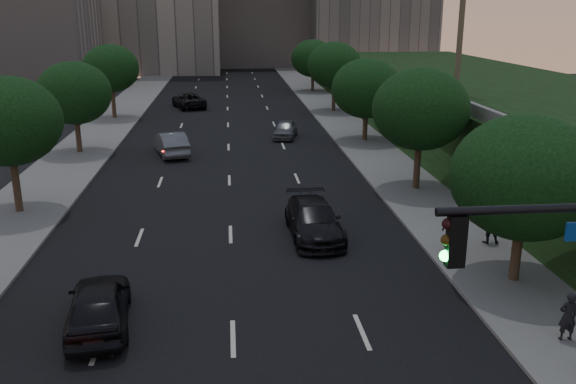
{
  "coord_description": "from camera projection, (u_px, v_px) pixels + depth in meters",
  "views": [
    {
      "loc": [
        0.05,
        -11.57,
        9.64
      ],
      "look_at": [
        2.03,
        8.43,
        3.6
      ],
      "focal_mm": 38.0,
      "sensor_mm": 36.0,
      "label": 1
    }
  ],
  "objects": [
    {
      "name": "road_surface",
      "position": [
        229.0,
        154.0,
        42.38
      ],
      "size": [
        16.0,
        140.0,
        0.02
      ],
      "primitive_type": "cube",
      "color": "black",
      "rests_on": "ground"
    },
    {
      "name": "sidewalk_right",
      "position": [
        373.0,
        149.0,
        43.33
      ],
      "size": [
        4.5,
        140.0,
        0.15
      ],
      "primitive_type": "cube",
      "color": "slate",
      "rests_on": "ground"
    },
    {
      "name": "sidewalk_left",
      "position": [
        77.0,
        156.0,
        41.4
      ],
      "size": [
        4.5,
        140.0,
        0.15
      ],
      "primitive_type": "cube",
      "color": "slate",
      "rests_on": "ground"
    },
    {
      "name": "embankment",
      "position": [
        548.0,
        125.0,
        41.98
      ],
      "size": [
        18.0,
        90.0,
        4.0
      ],
      "primitive_type": "cube",
      "color": "black",
      "rests_on": "ground"
    },
    {
      "name": "parapet_wall",
      "position": [
        431.0,
        92.0,
        40.5
      ],
      "size": [
        0.35,
        90.0,
        0.7
      ],
      "primitive_type": "cube",
      "color": "slate",
      "rests_on": "embankment"
    },
    {
      "name": "office_block_filler",
      "position": [
        17.0,
        31.0,
        76.05
      ],
      "size": [
        18.0,
        16.0,
        14.0
      ],
      "primitive_type": "cube",
      "color": "#A8A09A",
      "rests_on": "ground"
    },
    {
      "name": "tree_right_a",
      "position": [
        525.0,
        177.0,
        21.23
      ],
      "size": [
        5.2,
        5.2,
        6.24
      ],
      "color": "#38281C",
      "rests_on": "ground"
    },
    {
      "name": "tree_right_b",
      "position": [
        421.0,
        109.0,
        32.53
      ],
      "size": [
        5.2,
        5.2,
        6.74
      ],
      "color": "#38281C",
      "rests_on": "ground"
    },
    {
      "name": "tree_right_c",
      "position": [
        367.0,
        88.0,
        45.06
      ],
      "size": [
        5.2,
        5.2,
        6.24
      ],
      "color": "#38281C",
      "rests_on": "ground"
    },
    {
      "name": "tree_right_d",
      "position": [
        334.0,
        65.0,
        58.26
      ],
      "size": [
        5.2,
        5.2,
        6.74
      ],
      "color": "#38281C",
      "rests_on": "ground"
    },
    {
      "name": "tree_right_e",
      "position": [
        313.0,
        58.0,
        72.7
      ],
      "size": [
        5.2,
        5.2,
        6.24
      ],
      "color": "#38281C",
      "rests_on": "ground"
    },
    {
      "name": "tree_left_b",
      "position": [
        8.0,
        121.0,
        28.66
      ],
      "size": [
        5.0,
        5.0,
        6.71
      ],
      "color": "#38281C",
      "rests_on": "ground"
    },
    {
      "name": "tree_left_c",
      "position": [
        74.0,
        93.0,
        41.16
      ],
      "size": [
        5.0,
        5.0,
        6.34
      ],
      "color": "#38281C",
      "rests_on": "ground"
    },
    {
      "name": "tree_left_d",
      "position": [
        111.0,
        68.0,
        54.39
      ],
      "size": [
        5.0,
        5.0,
        6.71
      ],
      "color": "#38281C",
      "rests_on": "ground"
    },
    {
      "name": "sedan_near_left",
      "position": [
        98.0,
        304.0,
        19.05
      ],
      "size": [
        2.41,
        4.83,
        1.58
      ],
      "primitive_type": "imported",
      "rotation": [
        0.0,
        0.0,
        3.26
      ],
      "color": "black",
      "rests_on": "ground"
    },
    {
      "name": "sedan_mid_left",
      "position": [
        171.0,
        144.0,
        41.77
      ],
      "size": [
        2.88,
        5.17,
        1.61
      ],
      "primitive_type": "imported",
      "rotation": [
        0.0,
        0.0,
        3.4
      ],
      "color": "slate",
      "rests_on": "ground"
    },
    {
      "name": "sedan_far_left",
      "position": [
        189.0,
        100.0,
        61.92
      ],
      "size": [
        4.08,
        6.02,
        1.53
      ],
      "primitive_type": "imported",
      "rotation": [
        0.0,
        0.0,
        3.45
      ],
      "color": "black",
      "rests_on": "ground"
    },
    {
      "name": "sedan_near_right",
      "position": [
        314.0,
        220.0,
        26.72
      ],
      "size": [
        2.32,
        5.37,
        1.54
      ],
      "primitive_type": "imported",
      "rotation": [
        0.0,
        0.0,
        0.03
      ],
      "color": "black",
      "rests_on": "ground"
    },
    {
      "name": "sedan_far_right",
      "position": [
        285.0,
        129.0,
        47.39
      ],
      "size": [
        2.48,
        4.32,
        1.38
      ],
      "primitive_type": "imported",
      "rotation": [
        0.0,
        0.0,
        -0.22
      ],
      "color": "slate",
      "rests_on": "ground"
    },
    {
      "name": "pedestrian_a",
      "position": [
        568.0,
        316.0,
        18.04
      ],
      "size": [
        0.57,
        0.38,
        1.53
      ],
      "primitive_type": "imported",
      "rotation": [
        0.0,
        0.0,
        3.12
      ],
      "color": "black",
      "rests_on": "sidewalk_right"
    },
    {
      "name": "pedestrian_b",
      "position": [
        490.0,
        223.0,
        25.58
      ],
      "size": [
        0.96,
        0.82,
        1.75
      ],
      "primitive_type": "imported",
      "rotation": [
        0.0,
        0.0,
        2.94
      ],
      "color": "black",
      "rests_on": "sidewalk_right"
    },
    {
      "name": "pedestrian_c",
      "position": [
        451.0,
        228.0,
        25.26
      ],
      "size": [
        1.02,
        0.77,
        1.61
      ],
      "primitive_type": "imported",
      "rotation": [
        0.0,
        0.0,
        3.6
      ],
      "color": "black",
      "rests_on": "sidewalk_right"
    }
  ]
}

